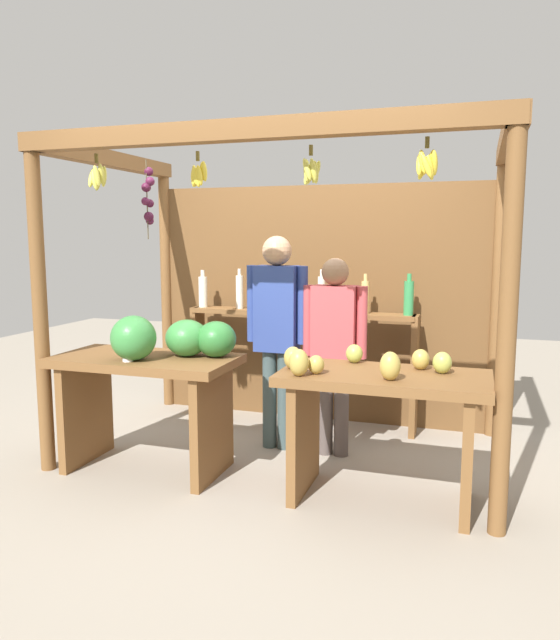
{
  "coord_description": "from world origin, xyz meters",
  "views": [
    {
      "loc": [
        1.33,
        -4.22,
        1.63
      ],
      "look_at": [
        0.0,
        -0.18,
        1.04
      ],
      "focal_mm": 33.7,
      "sensor_mm": 36.0,
      "label": 1
    }
  ],
  "objects": [
    {
      "name": "bottle_shelf_unit",
      "position": [
        -0.09,
        0.66,
        0.8
      ],
      "size": [
        1.99,
        0.22,
        1.36
      ],
      "color": "brown",
      "rests_on": "ground"
    },
    {
      "name": "vendor_man",
      "position": [
        -0.1,
        0.04,
        0.98
      ],
      "size": [
        0.48,
        0.22,
        1.63
      ],
      "rotation": [
        0.0,
        0.0,
        -0.17
      ],
      "color": "#3B4E4F",
      "rests_on": "ground"
    },
    {
      "name": "fruit_counter_right",
      "position": [
        0.8,
        -0.66,
        0.6
      ],
      "size": [
        1.26,
        0.64,
        0.98
      ],
      "color": "brown",
      "rests_on": "ground"
    },
    {
      "name": "ground_plane",
      "position": [
        0.0,
        0.0,
        0.0
      ],
      "size": [
        12.0,
        12.0,
        0.0
      ],
      "primitive_type": "plane",
      "color": "gray",
      "rests_on": "ground"
    },
    {
      "name": "fruit_counter_left",
      "position": [
        -0.73,
        -0.65,
        0.72
      ],
      "size": [
        1.3,
        0.66,
        1.11
      ],
      "color": "brown",
      "rests_on": "ground"
    },
    {
      "name": "market_stall",
      "position": [
        -0.0,
        0.4,
        1.34
      ],
      "size": [
        3.11,
        1.87,
        2.3
      ],
      "color": "brown",
      "rests_on": "ground"
    },
    {
      "name": "vendor_woman",
      "position": [
        0.35,
        0.03,
        0.87
      ],
      "size": [
        0.48,
        0.2,
        1.48
      ],
      "rotation": [
        0.0,
        0.0,
        -0.18
      ],
      "color": "#514642",
      "rests_on": "ground"
    }
  ]
}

